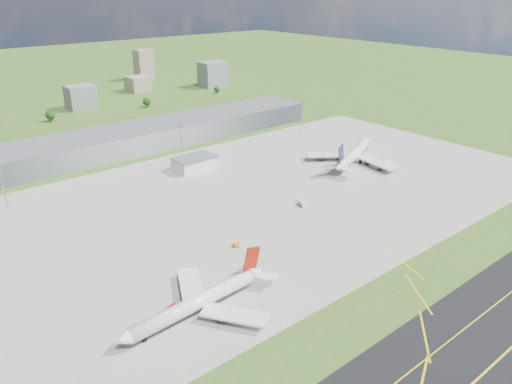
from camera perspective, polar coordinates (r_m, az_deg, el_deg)
ground at (r=360.78m, az=-12.68°, el=4.30°), size 1400.00×1400.00×0.00m
apron at (r=278.95m, az=-0.20°, el=-0.68°), size 360.00×190.00×0.08m
terminal at (r=371.47m, az=-13.87°, el=5.94°), size 300.00×42.00×15.00m
ops_building at (r=322.82m, az=-7.01°, el=3.25°), size 26.00×16.00×8.00m
mast_west at (r=292.74m, az=-27.14°, el=1.58°), size 3.50×2.00×25.90m
mast_center at (r=330.76m, az=-8.55°, el=6.14°), size 3.50×2.00×25.90m
mast_east at (r=396.61m, az=5.23°, el=9.10°), size 3.50×2.00×25.90m
airliner_red_twin at (r=185.90m, az=-6.41°, el=-12.33°), size 65.23×50.77×17.90m
airliner_blue_quad at (r=344.45m, az=11.43°, el=4.54°), size 76.43×58.12×20.99m
fire_truck at (r=186.62m, az=-9.89°, el=-13.54°), size 8.54×5.33×3.55m
tug_yellow at (r=228.89m, az=-2.23°, el=-6.02°), size 4.05×4.41×1.89m
van_white_near at (r=269.62m, az=5.23°, el=-1.33°), size 3.62×5.97×2.80m
van_white_far at (r=341.57m, az=14.85°, el=3.26°), size 5.18×2.81×2.57m
bldg_c at (r=508.19m, az=-19.37°, el=10.20°), size 26.00×20.00×22.00m
bldg_ce at (r=576.10m, az=-13.33°, el=11.93°), size 22.00×24.00×16.00m
bldg_e at (r=589.90m, az=-4.92°, el=13.28°), size 30.00×22.00×28.00m
bldg_tall_e at (r=645.14m, az=-12.69°, el=14.00°), size 20.00×18.00×36.00m
tree_c at (r=469.01m, az=-22.47°, el=8.13°), size 8.10×8.10×9.90m
tree_e at (r=497.68m, az=-12.38°, el=10.05°), size 7.65×7.65×9.35m
tree_far_e at (r=552.11m, az=-4.48°, el=11.63°), size 6.30×6.30×7.70m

